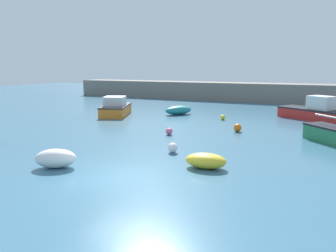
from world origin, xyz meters
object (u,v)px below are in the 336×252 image
at_px(mooring_buoy_yellow, 223,117).
at_px(mooring_buoy_orange, 238,128).
at_px(motorboat_grey_hull, 116,108).
at_px(rowboat_blue_near, 178,110).
at_px(mooring_buoy_pink, 169,131).
at_px(fishing_dinghy_green, 56,158).
at_px(motorboat_with_cabin, 316,112).
at_px(dinghy_near_pier, 206,161).
at_px(mooring_buoy_white, 173,148).

distance_m(mooring_buoy_yellow, mooring_buoy_orange, 5.17).
bearing_deg(mooring_buoy_orange, motorboat_grey_hull, 166.15).
relative_size(rowboat_blue_near, mooring_buoy_pink, 6.35).
bearing_deg(fishing_dinghy_green, mooring_buoy_pink, 52.92).
bearing_deg(motorboat_grey_hull, mooring_buoy_pink, -148.17).
distance_m(motorboat_with_cabin, mooring_buoy_pink, 13.93).
xyz_separation_m(dinghy_near_pier, mooring_buoy_pink, (-4.56, 5.92, -0.11)).
relative_size(motorboat_with_cabin, mooring_buoy_orange, 11.52).
height_order(rowboat_blue_near, mooring_buoy_yellow, rowboat_blue_near).
distance_m(motorboat_grey_hull, mooring_buoy_white, 14.53).
xyz_separation_m(motorboat_with_cabin, rowboat_blue_near, (-11.90, -1.97, -0.28)).
xyz_separation_m(mooring_buoy_white, mooring_buoy_pink, (-2.12, 4.12, -0.03)).
bearing_deg(motorboat_with_cabin, dinghy_near_pier, 107.94).
height_order(motorboat_with_cabin, mooring_buoy_orange, motorboat_with_cabin).
bearing_deg(rowboat_blue_near, mooring_buoy_yellow, 111.31).
bearing_deg(mooring_buoy_white, mooring_buoy_pink, 117.22).
height_order(motorboat_grey_hull, fishing_dinghy_green, motorboat_grey_hull).
bearing_deg(mooring_buoy_pink, rowboat_blue_near, 109.47).
xyz_separation_m(rowboat_blue_near, mooring_buoy_white, (5.24, -12.95, -0.15)).
xyz_separation_m(motorboat_grey_hull, mooring_buoy_white, (10.43, -10.11, -0.42)).
distance_m(motorboat_grey_hull, dinghy_near_pier, 17.55).
bearing_deg(motorboat_with_cabin, motorboat_grey_hull, 47.81).
height_order(rowboat_blue_near, mooring_buoy_orange, rowboat_blue_near).
bearing_deg(mooring_buoy_white, motorboat_grey_hull, 135.87).
distance_m(rowboat_blue_near, dinghy_near_pier, 16.63).
bearing_deg(motorboat_grey_hull, mooring_buoy_white, -156.47).
relative_size(motorboat_grey_hull, dinghy_near_pier, 2.71).
distance_m(rowboat_blue_near, mooring_buoy_white, 13.97).
bearing_deg(motorboat_with_cabin, mooring_buoy_yellow, 56.01).
bearing_deg(mooring_buoy_orange, fishing_dinghy_green, -115.11).
height_order(motorboat_with_cabin, mooring_buoy_pink, motorboat_with_cabin).
bearing_deg(fishing_dinghy_green, rowboat_blue_near, 68.23).
bearing_deg(mooring_buoy_orange, rowboat_blue_near, 140.24).
xyz_separation_m(motorboat_with_cabin, mooring_buoy_yellow, (-7.24, -3.21, -0.49)).
xyz_separation_m(motorboat_grey_hull, mooring_buoy_yellow, (9.85, 1.60, -0.47)).
height_order(rowboat_blue_near, dinghy_near_pier, rowboat_blue_near).
bearing_deg(mooring_buoy_yellow, rowboat_blue_near, 165.17).
height_order(rowboat_blue_near, mooring_buoy_pink, rowboat_blue_near).
relative_size(rowboat_blue_near, dinghy_near_pier, 1.50).
distance_m(motorboat_with_cabin, mooring_buoy_yellow, 7.93).
distance_m(motorboat_with_cabin, dinghy_near_pier, 17.25).
bearing_deg(mooring_buoy_orange, mooring_buoy_white, -104.08).
xyz_separation_m(fishing_dinghy_green, dinghy_near_pier, (6.15, 2.80, -0.09)).
bearing_deg(fishing_dinghy_green, mooring_buoy_orange, 38.14).
relative_size(mooring_buoy_pink, mooring_buoy_yellow, 1.10).
bearing_deg(mooring_buoy_pink, mooring_buoy_orange, 37.47).
height_order(motorboat_grey_hull, dinghy_near_pier, motorboat_grey_hull).
bearing_deg(mooring_buoy_yellow, mooring_buoy_white, -87.20).
bearing_deg(mooring_buoy_yellow, motorboat_with_cabin, 23.90).
distance_m(dinghy_near_pier, mooring_buoy_orange, 8.94).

